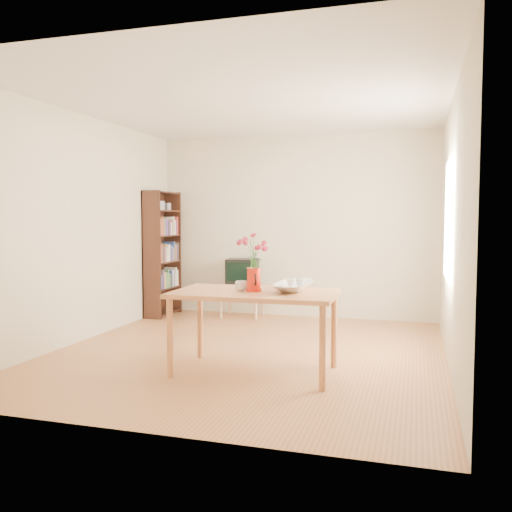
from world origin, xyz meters
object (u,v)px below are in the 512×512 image
(pitcher, at_px, (254,280))
(mug, at_px, (241,286))
(television, at_px, (243,271))
(table, at_px, (255,300))
(bowl, at_px, (294,266))

(pitcher, height_order, mug, pitcher)
(pitcher, bearing_deg, television, 84.68)
(table, height_order, bowl, bowl)
(mug, bearing_deg, table, 168.17)
(table, bearing_deg, mug, 171.80)
(table, distance_m, mug, 0.18)
(table, xyz_separation_m, mug, (-0.14, 0.02, 0.12))
(mug, relative_size, television, 0.24)
(table, bearing_deg, pitcher, 136.30)
(pitcher, relative_size, bowl, 0.47)
(table, relative_size, mug, 13.05)
(mug, distance_m, television, 2.80)
(table, height_order, mug, mug)
(mug, xyz_separation_m, television, (-0.85, 2.66, -0.14))
(table, relative_size, television, 3.09)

